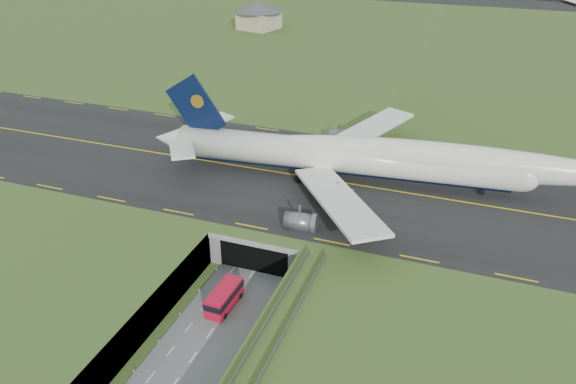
% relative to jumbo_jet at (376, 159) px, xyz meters
% --- Properties ---
extents(ground, '(900.00, 900.00, 0.00)m').
position_rel_jumbo_jet_xyz_m(ground, '(-13.96, -35.08, -11.30)').
color(ground, '#3E5622').
rests_on(ground, ground).
extents(airfield_deck, '(800.00, 800.00, 6.00)m').
position_rel_jumbo_jet_xyz_m(airfield_deck, '(-13.96, -35.08, -8.30)').
color(airfield_deck, gray).
rests_on(airfield_deck, ground).
extents(trench_road, '(12.00, 75.00, 0.20)m').
position_rel_jumbo_jet_xyz_m(trench_road, '(-13.96, -42.58, -11.20)').
color(trench_road, slate).
rests_on(trench_road, ground).
extents(taxiway, '(800.00, 44.00, 0.18)m').
position_rel_jumbo_jet_xyz_m(taxiway, '(-13.96, -2.08, -5.21)').
color(taxiway, black).
rests_on(taxiway, airfield_deck).
extents(tunnel_portal, '(17.00, 22.30, 6.00)m').
position_rel_jumbo_jet_xyz_m(tunnel_portal, '(-13.96, -18.37, -7.96)').
color(tunnel_portal, gray).
rests_on(tunnel_portal, ground).
extents(guideway, '(3.00, 53.00, 7.05)m').
position_rel_jumbo_jet_xyz_m(guideway, '(-2.96, -54.19, -5.98)').
color(guideway, '#A8A8A3').
rests_on(guideway, ground).
extents(jumbo_jet, '(91.82, 59.30, 19.71)m').
position_rel_jumbo_jet_xyz_m(jumbo_jet, '(0.00, 0.00, 0.00)').
color(jumbo_jet, white).
rests_on(jumbo_jet, ground).
extents(shuttle_tram, '(3.20, 7.83, 3.15)m').
position_rel_jumbo_jet_xyz_m(shuttle_tram, '(-14.68, -36.82, -9.57)').
color(shuttle_tram, red).
rests_on(shuttle_tram, ground).
extents(service_building, '(24.51, 24.51, 11.04)m').
position_rel_jumbo_jet_xyz_m(service_building, '(-75.44, 122.91, 1.24)').
color(service_building, '#C1B08C').
rests_on(service_building, ground).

